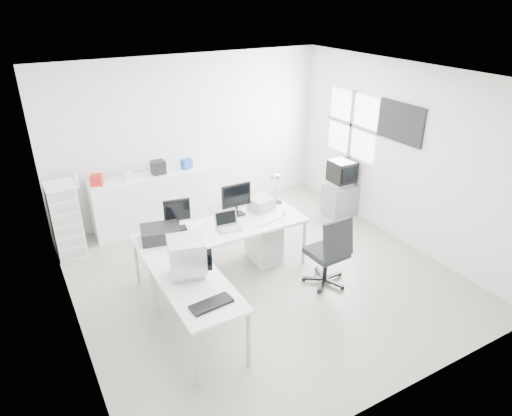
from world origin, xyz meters
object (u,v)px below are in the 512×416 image
office_chair (327,249)px  sideboard (150,202)px  drawer_pedestal (264,242)px  lcd_monitor_small (177,215)px  tv_cabinet (340,200)px  laser_printer (261,204)px  inkjet_printer (160,233)px  main_desk (223,251)px  filing_cabinet (66,220)px  side_desk (198,312)px  laptop (229,222)px  lcd_monitor_large (236,200)px  crt_tv (342,173)px  crt_monitor (187,259)px

office_chair → sideboard: bearing=116.9°
drawer_pedestal → sideboard: (-1.16, 1.85, 0.18)m
lcd_monitor_small → tv_cabinet: lcd_monitor_small is taller
laser_printer → inkjet_printer: bearing=170.6°
main_desk → filing_cabinet: size_ratio=2.06×
drawer_pedestal → lcd_monitor_small: 1.43m
lcd_monitor_small → filing_cabinet: size_ratio=0.39×
inkjet_printer → office_chair: office_chair is taller
filing_cabinet → office_chair: bearing=-41.1°
side_desk → laptop: (0.90, 1.00, 0.49)m
drawer_pedestal → lcd_monitor_small: lcd_monitor_small is taller
tv_cabinet → laptop: bearing=-163.0°
main_desk → office_chair: 1.46m
main_desk → sideboard: bearing=103.5°
filing_cabinet → laptop: bearing=-43.3°
side_desk → laptop: laptop is taller
laser_printer → filing_cabinet: (-2.58, 1.45, -0.26)m
side_desk → laptop: size_ratio=4.06×
main_desk → lcd_monitor_small: bearing=155.6°
filing_cabinet → side_desk: bearing=-70.6°
drawer_pedestal → laptop: (-0.65, -0.15, 0.56)m
lcd_monitor_large → office_chair: lcd_monitor_large is taller
office_chair → crt_tv: office_chair is taller
side_desk → crt_tv: (3.52, 1.80, 0.42)m
inkjet_printer → crt_monitor: crt_monitor is taller
side_desk → drawer_pedestal: 1.93m
lcd_monitor_large → laptop: (-0.30, -0.35, -0.12)m
office_chair → crt_monitor: bearing=175.8°
main_desk → laptop: (0.05, -0.10, 0.49)m
crt_monitor → laptop: bearing=53.4°
side_desk → tv_cabinet: 3.96m
side_desk → crt_monitor: 0.63m
crt_tv → lcd_monitor_large: bearing=-169.0°
lcd_monitor_large → filing_cabinet: lcd_monitor_large is taller
office_chair → laptop: bearing=140.6°
inkjet_printer → tv_cabinet: 3.62m
crt_monitor → drawer_pedestal: bearing=43.7°
drawer_pedestal → crt_tv: bearing=18.3°
drawer_pedestal → lcd_monitor_large: (-0.35, 0.20, 0.68)m
crt_tv → tv_cabinet: bearing=0.0°
main_desk → office_chair: size_ratio=2.23×
side_desk → crt_monitor: (0.00, 0.25, 0.58)m
drawer_pedestal → laser_printer: 0.57m
sideboard → lcd_monitor_small: bearing=-93.3°
inkjet_printer → filing_cabinet: 1.87m
laser_printer → sideboard: (-1.21, 1.68, -0.37)m
main_desk → sideboard: size_ratio=1.26×
laptop → crt_tv: 2.74m
laser_printer → tv_cabinet: (1.92, 0.48, -0.56)m
laptop → drawer_pedestal: bearing=17.8°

